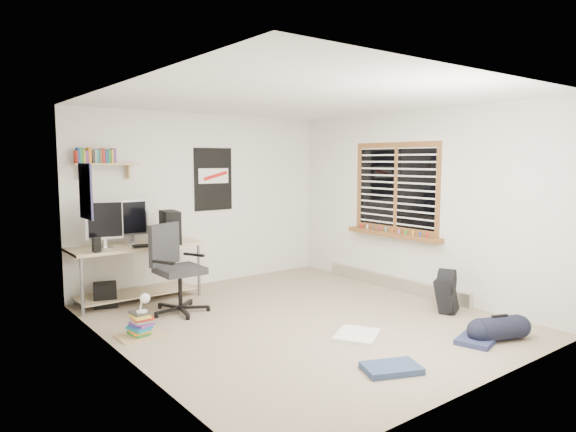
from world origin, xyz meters
TOP-DOWN VIEW (x-y plane):
  - floor at (0.00, 0.00)m, footprint 4.00×4.50m
  - ceiling at (0.00, 0.00)m, footprint 4.00×4.50m
  - back_wall at (0.00, 2.25)m, footprint 4.00×0.01m
  - left_wall at (-2.00, 0.00)m, footprint 0.01×4.50m
  - right_wall at (2.00, 0.00)m, footprint 0.01×4.50m
  - desk at (-1.17, 1.98)m, footprint 1.76×1.03m
  - monitor_left at (-1.59, 1.87)m, footprint 0.45×0.20m
  - monitor_right at (-1.19, 2.00)m, footprint 0.43×0.15m
  - pc_tower at (-0.80, 1.69)m, footprint 0.27×0.44m
  - keyboard at (-1.10, 1.68)m, footprint 0.42×0.21m
  - speaker_left at (-1.75, 1.68)m, footprint 0.09×0.09m
  - speaker_right at (-0.91, 1.68)m, footprint 0.11×0.11m
  - office_chair at (-0.95, 1.12)m, footprint 0.93×0.93m
  - wall_shelf at (-1.45, 2.14)m, footprint 0.80×0.22m
  - poster_back_wall at (0.15, 2.23)m, footprint 0.62×0.03m
  - poster_left_wall at (-1.99, 1.20)m, footprint 0.02×0.42m
  - window at (1.95, 0.30)m, footprint 0.10×1.50m
  - baseboard_heater at (1.96, 0.30)m, footprint 0.08×2.50m
  - backpack at (1.61, -0.83)m, footprint 0.39×0.36m
  - duffel_bag at (1.19, -1.76)m, footprint 0.32×0.32m
  - tshirt at (0.11, -0.81)m, footprint 0.63×0.60m
  - jeans_a at (-0.28, -1.61)m, footprint 0.57×0.48m
  - jeans_b at (0.96, -1.66)m, footprint 0.51×0.44m
  - book_stack at (-1.67, 0.60)m, footprint 0.47×0.39m
  - desk_lamp at (-1.65, 0.58)m, footprint 0.17×0.22m
  - subwoofer at (-1.59, 1.93)m, footprint 0.34×0.34m

SIDE VIEW (x-z plane):
  - floor at x=0.00m, z-range -0.01..0.00m
  - tshirt at x=0.11m, z-range 0.00..0.04m
  - jeans_b at x=0.96m, z-range 0.00..0.05m
  - jeans_a at x=-0.28m, z-range 0.00..0.06m
  - baseboard_heater at x=1.96m, z-range 0.00..0.18m
  - duffel_bag at x=1.19m, z-range -0.10..0.38m
  - subwoofer at x=-1.59m, z-range -0.01..0.29m
  - book_stack at x=-1.67m, z-range 0.00..0.30m
  - backpack at x=1.61m, z-range -0.01..0.41m
  - desk at x=-1.17m, z-range -0.01..0.74m
  - desk_lamp at x=-1.65m, z-range 0.28..0.48m
  - office_chair at x=-0.95m, z-range -0.05..1.03m
  - keyboard at x=-1.10m, z-range 0.75..0.77m
  - speaker_left at x=-1.75m, z-range 0.75..0.92m
  - speaker_right at x=-0.91m, z-range 0.75..0.93m
  - pc_tower at x=-0.80m, z-range 0.75..1.18m
  - monitor_right at x=-1.19m, z-range 0.75..1.22m
  - monitor_left at x=-1.59m, z-range 0.75..1.24m
  - back_wall at x=0.00m, z-range 0.00..2.50m
  - left_wall at x=-2.00m, z-range 0.00..2.50m
  - right_wall at x=2.00m, z-range 0.00..2.50m
  - window at x=1.95m, z-range 0.82..2.08m
  - poster_left_wall at x=-1.99m, z-range 1.20..1.80m
  - poster_back_wall at x=0.15m, z-range 1.09..2.01m
  - wall_shelf at x=-1.45m, z-range 1.66..1.90m
  - ceiling at x=0.00m, z-range 2.50..2.51m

